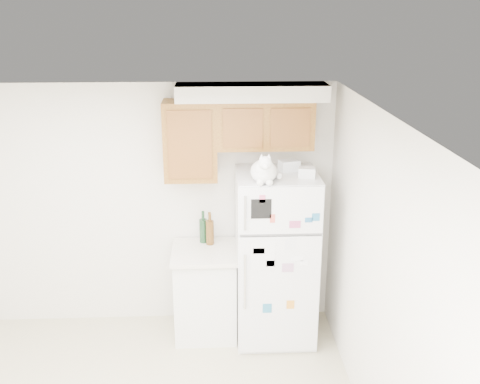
{
  "coord_description": "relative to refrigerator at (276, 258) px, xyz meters",
  "views": [
    {
      "loc": [
        0.72,
        -3.34,
        3.2
      ],
      "look_at": [
        0.95,
        1.55,
        1.55
      ],
      "focal_mm": 42.0,
      "sensor_mm": 36.0,
      "label": 1
    }
  ],
  "objects": [
    {
      "name": "refrigerator",
      "position": [
        0.0,
        0.0,
        0.0
      ],
      "size": [
        0.76,
        0.78,
        1.7
      ],
      "color": "white",
      "rests_on": "ground_plane"
    },
    {
      "name": "cat",
      "position": [
        -0.15,
        -0.25,
        0.96
      ],
      "size": [
        0.29,
        0.42,
        0.3
      ],
      "color": "white",
      "rests_on": "refrigerator"
    },
    {
      "name": "bottle_amber",
      "position": [
        -0.64,
        0.2,
        0.24
      ],
      "size": [
        0.08,
        0.08,
        0.34
      ],
      "primitive_type": null,
      "color": "#593814",
      "rests_on": "base_counter"
    },
    {
      "name": "base_counter",
      "position": [
        -0.69,
        0.07,
        -0.39
      ],
      "size": [
        0.64,
        0.64,
        0.92
      ],
      "color": "white",
      "rests_on": "ground_plane"
    },
    {
      "name": "room_shell",
      "position": [
        -1.18,
        -1.36,
        0.82
      ],
      "size": [
        3.84,
        4.04,
        2.52
      ],
      "color": "silver",
      "rests_on": "ground_plane"
    },
    {
      "name": "storage_box_back",
      "position": [
        0.12,
        0.12,
        0.9
      ],
      "size": [
        0.21,
        0.17,
        0.1
      ],
      "primitive_type": "cube",
      "rotation": [
        0.0,
        0.0,
        0.27
      ],
      "color": "white",
      "rests_on": "refrigerator"
    },
    {
      "name": "storage_box_front",
      "position": [
        0.26,
        -0.11,
        0.89
      ],
      "size": [
        0.17,
        0.14,
        0.09
      ],
      "primitive_type": "cube",
      "rotation": [
        0.0,
        0.0,
        -0.21
      ],
      "color": "white",
      "rests_on": "refrigerator"
    },
    {
      "name": "bottle_green",
      "position": [
        -0.7,
        0.26,
        0.23
      ],
      "size": [
        0.08,
        0.08,
        0.33
      ],
      "primitive_type": null,
      "color": "#19381E",
      "rests_on": "base_counter"
    }
  ]
}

